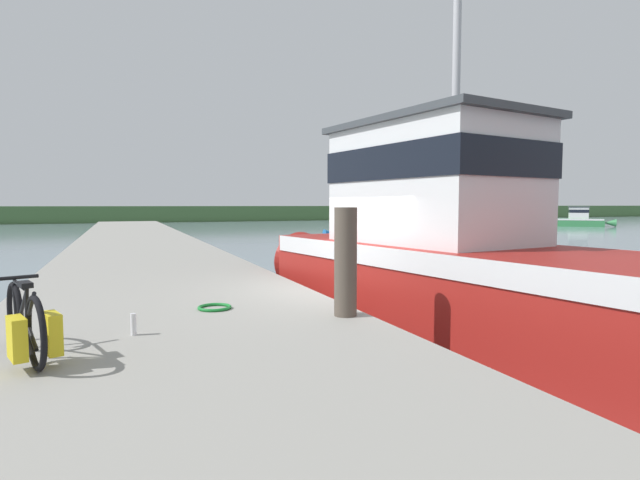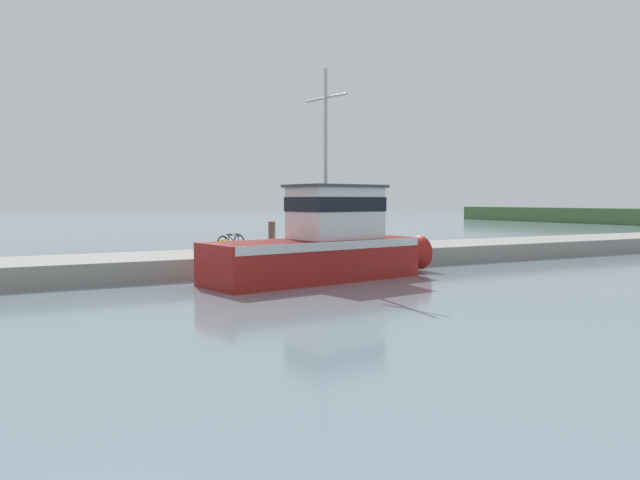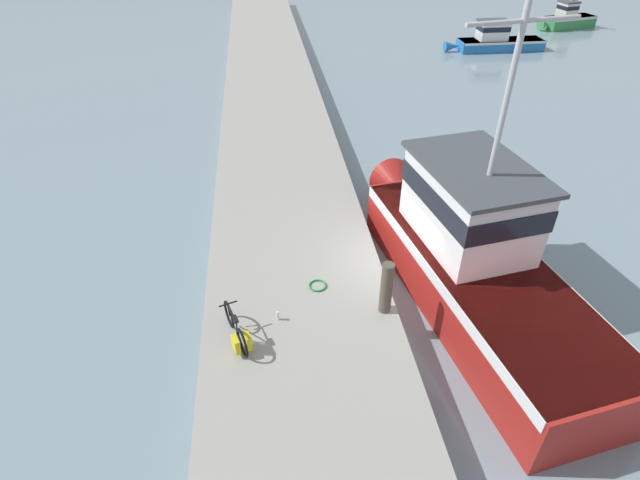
# 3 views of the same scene
# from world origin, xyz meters

# --- Properties ---
(ground_plane) EXTENTS (320.00, 320.00, 0.00)m
(ground_plane) POSITION_xyz_m (0.00, 0.00, 0.00)
(ground_plane) COLOR gray
(dock_pier) EXTENTS (4.86, 80.00, 0.87)m
(dock_pier) POSITION_xyz_m (-3.13, 0.00, 0.43)
(dock_pier) COLOR gray
(dock_pier) RESTS_ON ground_plane
(far_shoreline) EXTENTS (180.00, 5.00, 2.16)m
(far_shoreline) POSITION_xyz_m (30.00, 63.83, 1.08)
(far_shoreline) COLOR #426638
(far_shoreline) RESTS_ON ground_plane
(fishing_boat_main) EXTENTS (4.37, 11.00, 8.54)m
(fishing_boat_main) POSITION_xyz_m (1.63, -0.80, 1.49)
(fishing_boat_main) COLOR maroon
(fishing_boat_main) RESTS_ON ground_plane
(boat_red_outer) EXTENTS (6.87, 1.62, 1.97)m
(boat_red_outer) POSITION_xyz_m (12.61, 23.08, 0.71)
(boat_red_outer) COLOR #236BB2
(boat_red_outer) RESTS_ON ground_plane
(boat_blue_far) EXTENTS (4.88, 2.23, 3.86)m
(boat_blue_far) POSITION_xyz_m (20.69, 28.33, 0.73)
(boat_blue_far) COLOR #337F47
(boat_blue_far) RESTS_ON ground_plane
(boat_orange_near) EXTENTS (6.46, 6.01, 2.18)m
(boat_orange_near) POSITION_xyz_m (41.96, 31.84, 0.76)
(boat_orange_near) COLOR #337F47
(boat_orange_near) RESTS_ON ground_plane
(bicycle_touring) EXTENTS (0.74, 1.62, 0.76)m
(bicycle_touring) POSITION_xyz_m (-4.66, -2.66, 1.21)
(bicycle_touring) COLOR black
(bicycle_touring) RESTS_ON dock_pier
(mooring_post) EXTENTS (0.31, 0.31, 1.46)m
(mooring_post) POSITION_xyz_m (-1.03, -2.00, 1.60)
(mooring_post) COLOR #51473D
(mooring_post) RESTS_ON dock_pier
(hose_coil) EXTENTS (0.48, 0.48, 0.05)m
(hose_coil) POSITION_xyz_m (-2.59, -0.90, 0.89)
(hose_coil) COLOR #197A2D
(hose_coil) RESTS_ON dock_pier
(water_bottle_on_curb) EXTENTS (0.06, 0.06, 0.25)m
(water_bottle_on_curb) POSITION_xyz_m (-3.71, -2.01, 0.99)
(water_bottle_on_curb) COLOR silver
(water_bottle_on_curb) RESTS_ON dock_pier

